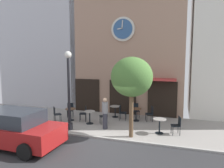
% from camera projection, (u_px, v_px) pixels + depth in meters
% --- Properties ---
extents(ground_plane, '(28.09, 10.16, 0.13)m').
position_uv_depth(ground_plane, '(107.00, 143.00, 9.41)').
color(ground_plane, gray).
extents(clock_building, '(7.86, 3.83, 11.59)m').
position_uv_depth(clock_building, '(128.00, 27.00, 14.89)').
color(clock_building, '#9E7A66').
rests_on(clock_building, ground_plane).
extents(neighbor_building_left, '(6.88, 4.44, 11.77)m').
position_uv_depth(neighbor_building_left, '(51.00, 34.00, 17.95)').
color(neighbor_building_left, '#B2B2BC').
rests_on(neighbor_building_left, ground_plane).
extents(street_lamp, '(0.36, 0.36, 4.10)m').
position_uv_depth(street_lamp, '(69.00, 91.00, 10.85)').
color(street_lamp, black).
rests_on(street_lamp, ground_plane).
extents(street_tree, '(1.95, 1.76, 3.81)m').
position_uv_depth(street_tree, '(132.00, 77.00, 9.72)').
color(street_tree, brown).
rests_on(street_tree, ground_plane).
extents(cafe_table_rightmost, '(0.64, 0.64, 0.73)m').
position_uv_depth(cafe_table_rightmost, '(71.00, 112.00, 12.73)').
color(cafe_table_rightmost, black).
rests_on(cafe_table_rightmost, ground_plane).
extents(cafe_table_near_door, '(0.62, 0.62, 0.74)m').
position_uv_depth(cafe_table_near_door, '(90.00, 115.00, 12.06)').
color(cafe_table_near_door, black).
rests_on(cafe_table_near_door, ground_plane).
extents(cafe_table_center_left, '(0.68, 0.68, 0.72)m').
position_uv_depth(cafe_table_center_left, '(115.00, 109.00, 13.46)').
color(cafe_table_center_left, black).
rests_on(cafe_table_center_left, ground_plane).
extents(cafe_table_center_right, '(0.64, 0.64, 0.76)m').
position_uv_depth(cafe_table_center_right, '(136.00, 113.00, 12.62)').
color(cafe_table_center_right, black).
rests_on(cafe_table_center_right, ground_plane).
extents(cafe_table_leftmost, '(0.65, 0.65, 0.75)m').
position_uv_depth(cafe_table_leftmost, '(159.00, 124.00, 10.46)').
color(cafe_table_leftmost, black).
rests_on(cafe_table_leftmost, ground_plane).
extents(cafe_chair_mid_row, '(0.57, 0.57, 0.90)m').
position_uv_depth(cafe_chair_mid_row, '(56.00, 113.00, 12.44)').
color(cafe_chair_mid_row, black).
rests_on(cafe_chair_mid_row, ground_plane).
extents(cafe_chair_corner, '(0.54, 0.54, 0.90)m').
position_uv_depth(cafe_chair_corner, '(136.00, 109.00, 13.41)').
color(cafe_chair_corner, black).
rests_on(cafe_chair_corner, ground_plane).
extents(cafe_chair_under_awning, '(0.53, 0.53, 0.90)m').
position_uv_depth(cafe_chair_under_awning, '(70.00, 109.00, 13.49)').
color(cafe_chair_under_awning, black).
rests_on(cafe_chair_under_awning, ground_plane).
extents(cafe_chair_left_end, '(0.55, 0.55, 0.90)m').
position_uv_depth(cafe_chair_left_end, '(105.00, 115.00, 12.07)').
color(cafe_chair_left_end, black).
rests_on(cafe_chair_left_end, ground_plane).
extents(cafe_chair_right_end, '(0.49, 0.49, 0.90)m').
position_uv_depth(cafe_chair_right_end, '(177.00, 124.00, 10.32)').
color(cafe_chair_right_end, black).
rests_on(cafe_chair_right_end, ground_plane).
extents(cafe_chair_near_tree, '(0.51, 0.51, 0.90)m').
position_uv_depth(cafe_chair_near_tree, '(84.00, 112.00, 12.62)').
color(cafe_chair_near_tree, black).
rests_on(cafe_chair_near_tree, ground_plane).
extents(cafe_chair_curbside, '(0.44, 0.44, 0.90)m').
position_uv_depth(cafe_chair_curbside, '(122.00, 111.00, 12.82)').
color(cafe_chair_curbside, black).
rests_on(cafe_chair_curbside, ground_plane).
extents(cafe_chair_outer, '(0.52, 0.52, 0.90)m').
position_uv_depth(cafe_chair_outer, '(150.00, 112.00, 12.56)').
color(cafe_chair_outer, black).
rests_on(cafe_chair_outer, ground_plane).
extents(pedestrian_grey, '(0.43, 0.43, 1.67)m').
position_uv_depth(pedestrian_grey, '(105.00, 113.00, 11.14)').
color(pedestrian_grey, '#2D2D38').
rests_on(pedestrian_grey, ground_plane).
extents(parked_car_red, '(4.35, 2.11, 1.55)m').
position_uv_depth(parked_car_red, '(13.00, 128.00, 8.97)').
color(parked_car_red, maroon).
rests_on(parked_car_red, ground_plane).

